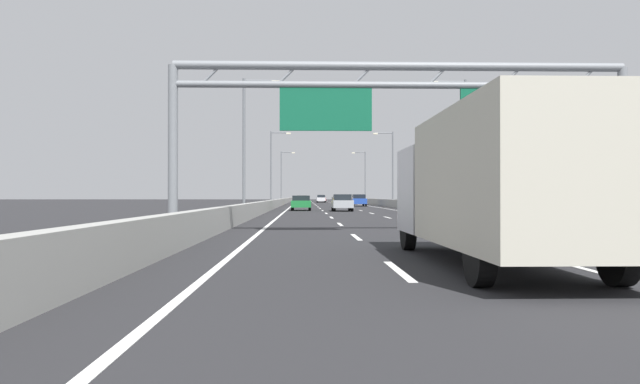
{
  "coord_description": "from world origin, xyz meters",
  "views": [
    {
      "loc": [
        -3.56,
        1.48,
        1.41
      ],
      "look_at": [
        -1.47,
        78.76,
        1.88
      ],
      "focal_mm": 33.4,
      "sensor_mm": 36.0,
      "label": 1
    }
  ],
  "objects": [
    {
      "name": "lane_dash_right_13",
      "position": [
        1.8,
        120.5,
        0.01
      ],
      "size": [
        0.16,
        3.0,
        0.01
      ],
      "primitive_type": "cube",
      "color": "white",
      "rests_on": "ground_plane"
    },
    {
      "name": "lane_dash_right_7",
      "position": [
        1.8,
        66.5,
        0.01
      ],
      "size": [
        0.16,
        3.0,
        0.01
      ],
      "primitive_type": "cube",
      "color": "white",
      "rests_on": "ground_plane"
    },
    {
      "name": "lane_dash_right_17",
      "position": [
        1.8,
        156.5,
        0.01
      ],
      "size": [
        0.16,
        3.0,
        0.01
      ],
      "primitive_type": "cube",
      "color": "white",
      "rests_on": "ground_plane"
    },
    {
      "name": "ground_plane",
      "position": [
        0.0,
        100.0,
        0.0
      ],
      "size": [
        260.0,
        260.0,
        0.0
      ],
      "primitive_type": "plane",
      "color": "#262628"
    },
    {
      "name": "sign_gantry",
      "position": [
        0.13,
        23.36,
        4.84
      ],
      "size": [
        17.08,
        0.36,
        6.36
      ],
      "color": "gray",
      "rests_on": "ground_plane"
    },
    {
      "name": "lane_dash_left_7",
      "position": [
        -1.8,
        66.5,
        0.01
      ],
      "size": [
        0.16,
        3.0,
        0.01
      ],
      "primitive_type": "cube",
      "color": "white",
      "rests_on": "ground_plane"
    },
    {
      "name": "lane_dash_right_10",
      "position": [
        1.8,
        93.5,
        0.01
      ],
      "size": [
        0.16,
        3.0,
        0.01
      ],
      "primitive_type": "cube",
      "color": "white",
      "rests_on": "ground_plane"
    },
    {
      "name": "box_truck",
      "position": [
        0.22,
        13.27,
        1.66
      ],
      "size": [
        2.45,
        8.57,
        2.98
      ],
      "color": "silver",
      "rests_on": "ground_plane"
    },
    {
      "name": "lane_dash_right_2",
      "position": [
        1.8,
        21.5,
        0.01
      ],
      "size": [
        0.16,
        3.0,
        0.01
      ],
      "primitive_type": "cube",
      "color": "white",
      "rests_on": "ground_plane"
    },
    {
      "name": "lane_dash_right_12",
      "position": [
        1.8,
        111.5,
        0.01
      ],
      "size": [
        0.16,
        3.0,
        0.01
      ],
      "primitive_type": "cube",
      "color": "white",
      "rests_on": "ground_plane"
    },
    {
      "name": "lane_dash_left_14",
      "position": [
        -1.8,
        129.5,
        0.01
      ],
      "size": [
        0.16,
        3.0,
        0.01
      ],
      "primitive_type": "cube",
      "color": "white",
      "rests_on": "ground_plane"
    },
    {
      "name": "lane_dash_left_12",
      "position": [
        -1.8,
        111.5,
        0.01
      ],
      "size": [
        0.16,
        3.0,
        0.01
      ],
      "primitive_type": "cube",
      "color": "white",
      "rests_on": "ground_plane"
    },
    {
      "name": "barrier_right",
      "position": [
        6.9,
        110.0,
        0.47
      ],
      "size": [
        0.45,
        220.0,
        0.95
      ],
      "color": "#9E9E99",
      "rests_on": "ground_plane"
    },
    {
      "name": "lane_dash_right_11",
      "position": [
        1.8,
        102.5,
        0.01
      ],
      "size": [
        0.16,
        3.0,
        0.01
      ],
      "primitive_type": "cube",
      "color": "white",
      "rests_on": "ground_plane"
    },
    {
      "name": "silver_car",
      "position": [
        -0.08,
        55.42,
        0.78
      ],
      "size": [
        1.79,
        4.26,
        1.53
      ],
      "color": "#A8ADB2",
      "rests_on": "ground_plane"
    },
    {
      "name": "lane_dash_left_13",
      "position": [
        -1.8,
        120.5,
        0.01
      ],
      "size": [
        0.16,
        3.0,
        0.01
      ],
      "primitive_type": "cube",
      "color": "white",
      "rests_on": "ground_plane"
    },
    {
      "name": "lane_dash_right_14",
      "position": [
        1.8,
        129.5,
        0.01
      ],
      "size": [
        0.16,
        3.0,
        0.01
      ],
      "primitive_type": "cube",
      "color": "white",
      "rests_on": "ground_plane"
    },
    {
      "name": "lane_dash_right_15",
      "position": [
        1.8,
        138.5,
        0.01
      ],
      "size": [
        0.16,
        3.0,
        0.01
      ],
      "primitive_type": "cube",
      "color": "white",
      "rests_on": "ground_plane"
    },
    {
      "name": "lane_dash_right_4",
      "position": [
        1.8,
        39.5,
        0.01
      ],
      "size": [
        0.16,
        3.0,
        0.01
      ],
      "primitive_type": "cube",
      "color": "white",
      "rests_on": "ground_plane"
    },
    {
      "name": "lane_dash_right_5",
      "position": [
        1.8,
        48.5,
        0.01
      ],
      "size": [
        0.16,
        3.0,
        0.01
      ],
      "primitive_type": "cube",
      "color": "white",
      "rests_on": "ground_plane"
    },
    {
      "name": "streetlamp_left_far",
      "position": [
        -7.47,
        76.41,
        5.4
      ],
      "size": [
        2.58,
        0.28,
        9.5
      ],
      "color": "slate",
      "rests_on": "ground_plane"
    },
    {
      "name": "streetlamp_right_mid",
      "position": [
        7.47,
        42.58,
        5.4
      ],
      "size": [
        2.58,
        0.28,
        9.5
      ],
      "color": "slate",
      "rests_on": "ground_plane"
    },
    {
      "name": "lane_dash_right_9",
      "position": [
        1.8,
        84.5,
        0.01
      ],
      "size": [
        0.16,
        3.0,
        0.01
      ],
      "primitive_type": "cube",
      "color": "white",
      "rests_on": "ground_plane"
    },
    {
      "name": "red_car",
      "position": [
        0.16,
        128.81,
        0.75
      ],
      "size": [
        1.89,
        4.36,
        1.44
      ],
      "color": "red",
      "rests_on": "ground_plane"
    },
    {
      "name": "lane_dash_left_2",
      "position": [
        -1.8,
        21.5,
        0.01
      ],
      "size": [
        0.16,
        3.0,
        0.01
      ],
      "primitive_type": "cube",
      "color": "white",
      "rests_on": "ground_plane"
    },
    {
      "name": "lane_dash_right_8",
      "position": [
        1.8,
        75.5,
        0.01
      ],
      "size": [
        0.16,
        3.0,
        0.01
      ],
      "primitive_type": "cube",
      "color": "white",
      "rests_on": "ground_plane"
    },
    {
      "name": "lane_dash_left_1",
      "position": [
        -1.8,
        12.5,
        0.01
      ],
      "size": [
        0.16,
        3.0,
        0.01
      ],
      "primitive_type": "cube",
      "color": "white",
      "rests_on": "ground_plane"
    },
    {
      "name": "lane_dash_left_11",
      "position": [
        -1.8,
        102.5,
        0.01
      ],
      "size": [
        0.16,
        3.0,
        0.01
      ],
      "primitive_type": "cube",
      "color": "white",
      "rests_on": "ground_plane"
    },
    {
      "name": "lane_dash_right_16",
      "position": [
        1.8,
        147.5,
        0.01
      ],
      "size": [
        0.16,
        3.0,
        0.01
      ],
      "primitive_type": "cube",
      "color": "white",
      "rests_on": "ground_plane"
    },
    {
      "name": "lane_dash_left_17",
      "position": [
        -1.8,
        156.5,
        0.01
      ],
      "size": [
        0.16,
        3.0,
        0.01
      ],
      "primitive_type": "cube",
      "color": "white",
      "rests_on": "ground_plane"
    },
    {
      "name": "orange_car",
      "position": [
        3.67,
        103.53,
        0.73
      ],
      "size": [
        1.86,
        4.23,
        1.4
      ],
      "color": "orange",
      "rests_on": "ground_plane"
    },
    {
      "name": "barrier_left",
      "position": [
        -6.9,
        110.0,
        0.47
      ],
      "size": [
        0.45,
        220.0,
        0.95
      ],
      "color": "#9E9E99",
      "rests_on": "ground_plane"
    },
    {
      "name": "lane_dash_left_6",
      "position": [
        -1.8,
        57.5,
        0.01
      ],
      "size": [
        0.16,
        3.0,
        0.01
      ],
      "primitive_type": "cube",
      "color": "white",
      "rests_on": "ground_plane"
    },
    {
      "name": "lane_dash_left_10",
      "position": [
        -1.8,
        93.5,
        0.01
      ],
      "size": [
        0.16,
        3.0,
        0.01
      ],
      "primitive_type": "cube",
      "color": "white",
      "rests_on": "ground_plane"
    },
    {
      "name": "yellow_car",
      "position": [
        -3.8,
        93.02,
        0.74
      ],
      "size": [
        1.75,
        4.11,
        1.44
      ],
      "color": "yellow",
      "rests_on": "ground_plane"
    },
    {
      "name": "lane_dash_left_4",
      "position": [
        -1.8,
        39.5,
        0.01
      ],
      "size": [
        0.16,
        3.0,
        0.01
      ],
      "primitive_type": "cube",
      "color": "white",
      "rests_on": "ground_plane"
    },
    {
      "name": "lane_dash_left_9",
      "position": [
        -1.8,
        84.5,
        0.01
      ],
      "size": [
        0.16,
        3.0,
        0.01
      ],
      "primitive_type": "cube",
      "color": "white",
      "rests_on": "ground_plane"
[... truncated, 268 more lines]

